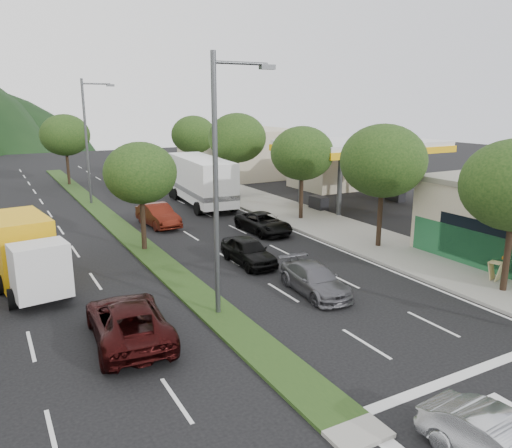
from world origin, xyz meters
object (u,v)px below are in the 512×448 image
car_queue_b (315,279)px  motorhome (201,180)px  tree_med_far (65,135)px  sedan_silver (502,447)px  box_truck (25,255)px  streetlight_mid (89,136)px  tree_med_near (140,173)px  car_queue_a (248,251)px  tree_r_b (383,161)px  car_queue_c (158,215)px  tree_r_e (194,135)px  a_frame_sign (496,269)px  tree_r_d (237,138)px  suv_maroon (128,321)px  tree_r_c (302,153)px  streetlight_near (221,175)px  car_queue_d (263,223)px

car_queue_b → motorhome: 20.73m
tree_med_far → sedan_silver: bearing=-87.5°
tree_med_far → box_truck: 29.84m
streetlight_mid → tree_med_near: bearing=-90.8°
sedan_silver → car_queue_b: size_ratio=0.90×
tree_med_near → car_queue_a: (4.06, -4.95, -3.73)m
tree_r_b → box_truck: (-18.33, 3.05, -3.53)m
car_queue_c → motorhome: bearing=39.8°
streetlight_mid → car_queue_a: 20.90m
car_queue_b → box_truck: bearing=152.3°
tree_med_far → motorhome: (7.90, -15.52, -2.96)m
tree_r_e → car_queue_a: (-7.94, -26.95, -4.20)m
sedan_silver → car_queue_c: 26.20m
a_frame_sign → sedan_silver: bearing=-156.9°
tree_r_b → tree_r_d: tree_r_d is taller
tree_med_far → suv_maroon: (-3.68, -36.48, -4.26)m
tree_r_d → sedan_silver: 34.77m
car_queue_b → car_queue_a: bearing=102.1°
tree_r_c → sedan_silver: bearing=-113.4°
sedan_silver → car_queue_a: 16.18m
tree_r_e → tree_med_far: size_ratio=0.97×
tree_r_d → streetlight_near: streetlight_near is taller
tree_med_far → car_queue_a: 31.51m
tree_r_c → tree_r_d: (0.00, 10.00, 0.43)m
tree_r_c → streetlight_near: size_ratio=0.65×
streetlight_mid → car_queue_d: size_ratio=2.17×
tree_r_b → tree_med_near: 13.43m
a_frame_sign → tree_r_c: bearing=79.4°
suv_maroon → a_frame_sign: bearing=175.7°
car_queue_a → motorhome: size_ratio=0.40×
tree_r_b → sedan_silver: (-9.96, -15.00, -4.40)m
car_queue_b → car_queue_d: (3.19, 10.15, 0.02)m
car_queue_b → box_truck: size_ratio=0.64×
tree_r_e → car_queue_b: bearing=-102.9°
streetlight_near → sedan_silver: streetlight_near is taller
tree_r_b → streetlight_near: size_ratio=0.69×
tree_r_b → car_queue_a: size_ratio=1.70×
car_queue_d → a_frame_sign: a_frame_sign is taller
tree_med_far → suv_maroon: bearing=-95.8°
suv_maroon → car_queue_c: 16.86m
tree_r_b → streetlight_near: bearing=-161.3°
tree_med_near → a_frame_sign: (12.77, -13.02, -3.75)m
streetlight_mid → tree_med_far: bearing=91.1°
tree_r_e → car_queue_a: bearing=-106.4°
tree_med_near → car_queue_c: (2.51, 5.20, -3.68)m
car_queue_d → motorhome: (0.00, 10.28, 1.41)m
tree_med_far → box_truck: size_ratio=1.04×
tree_r_b → tree_r_d: bearing=90.0°
tree_r_e → car_queue_d: 22.59m
tree_r_d → tree_r_e: (0.00, 10.00, -0.29)m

